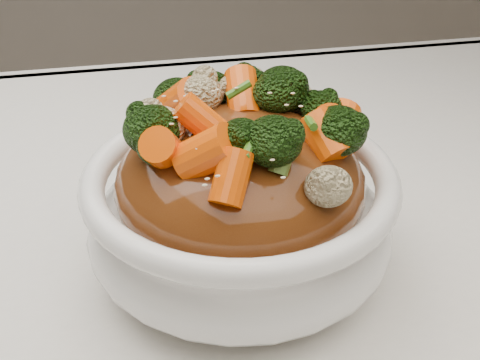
{
  "coord_description": "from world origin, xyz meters",
  "views": [
    {
      "loc": [
        -0.05,
        -0.34,
        1.05
      ],
      "look_at": [
        0.02,
        0.02,
        0.82
      ],
      "focal_mm": 50.0,
      "sensor_mm": 36.0,
      "label": 1
    }
  ],
  "objects": [
    {
      "name": "tablecloth",
      "position": [
        0.0,
        0.0,
        0.73
      ],
      "size": [
        1.2,
        0.8,
        0.04
      ],
      "primitive_type": "cube",
      "color": "white",
      "rests_on": "dining_table"
    },
    {
      "name": "bowl",
      "position": [
        0.02,
        0.02,
        0.79
      ],
      "size": [
        0.25,
        0.25,
        0.08
      ],
      "primitive_type": null,
      "rotation": [
        0.0,
        0.0,
        0.25
      ],
      "color": "white",
      "rests_on": "tablecloth"
    },
    {
      "name": "sauce_base",
      "position": [
        0.02,
        0.02,
        0.82
      ],
      "size": [
        0.2,
        0.2,
        0.09
      ],
      "primitive_type": "ellipsoid",
      "rotation": [
        0.0,
        0.0,
        0.25
      ],
      "color": "#5B2B0F",
      "rests_on": "bowl"
    },
    {
      "name": "scallions",
      "position": [
        0.02,
        0.02,
        0.88
      ],
      "size": [
        0.15,
        0.15,
        0.02
      ],
      "primitive_type": null,
      "rotation": [
        0.0,
        0.0,
        0.25
      ],
      "color": "#38711A",
      "rests_on": "sauce_base"
    },
    {
      "name": "cauliflower",
      "position": [
        0.02,
        0.02,
        0.87
      ],
      "size": [
        0.2,
        0.2,
        0.03
      ],
      "primitive_type": null,
      "rotation": [
        0.0,
        0.0,
        0.25
      ],
      "color": "beige",
      "rests_on": "sauce_base"
    },
    {
      "name": "broccoli",
      "position": [
        0.02,
        0.02,
        0.88
      ],
      "size": [
        0.2,
        0.2,
        0.04
      ],
      "primitive_type": null,
      "rotation": [
        0.0,
        0.0,
        0.25
      ],
      "color": "black",
      "rests_on": "sauce_base"
    },
    {
      "name": "sesame_seeds",
      "position": [
        0.02,
        0.02,
        0.88
      ],
      "size": [
        0.18,
        0.18,
        0.01
      ],
      "primitive_type": null,
      "rotation": [
        0.0,
        0.0,
        0.25
      ],
      "color": "beige",
      "rests_on": "sauce_base"
    },
    {
      "name": "carrots",
      "position": [
        0.02,
        0.02,
        0.88
      ],
      "size": [
        0.2,
        0.2,
        0.05
      ],
      "primitive_type": null,
      "rotation": [
        0.0,
        0.0,
        0.25
      ],
      "color": "#FF5B08",
      "rests_on": "sauce_base"
    }
  ]
}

